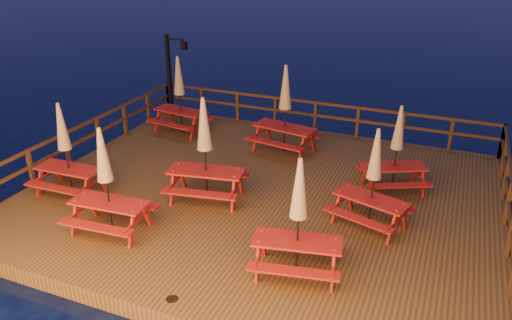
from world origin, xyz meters
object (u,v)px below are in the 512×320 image
object	(u,v)px
picnic_table_1	(298,216)
picnic_table_0	(65,148)
picnic_table_2	(374,177)
lamp_post	(172,68)

from	to	relation	value
picnic_table_1	picnic_table_0	bearing A→B (deg)	160.47
picnic_table_2	picnic_table_1	bearing A→B (deg)	-96.37
lamp_post	picnic_table_0	xyz separation A→B (m)	(0.76, -6.52, -0.50)
picnic_table_0	picnic_table_1	distance (m)	6.60
picnic_table_0	picnic_table_1	xyz separation A→B (m)	(6.53, -0.95, 0.02)
picnic_table_0	lamp_post	bearing A→B (deg)	94.75
picnic_table_0	picnic_table_2	xyz separation A→B (m)	(7.55, 1.41, -0.03)
lamp_post	picnic_table_2	xyz separation A→B (m)	(8.30, -5.12, -0.53)
lamp_post	picnic_table_2	world-z (taller)	lamp_post
picnic_table_1	picnic_table_2	distance (m)	2.56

